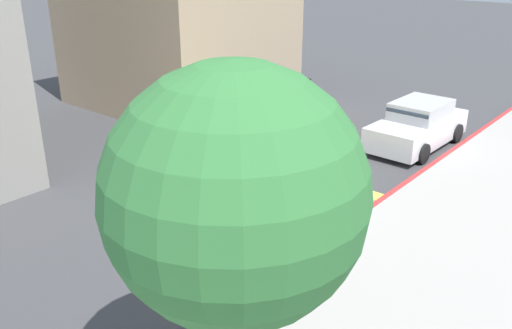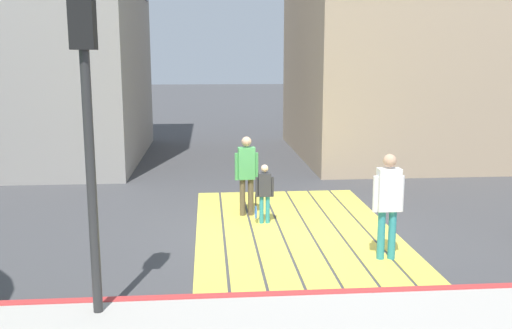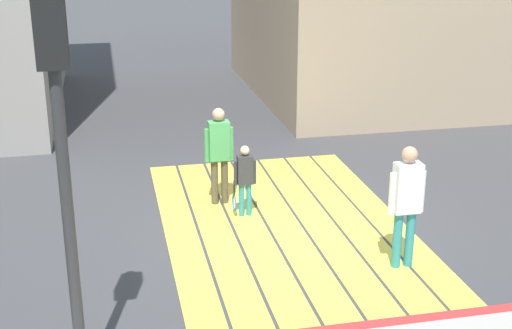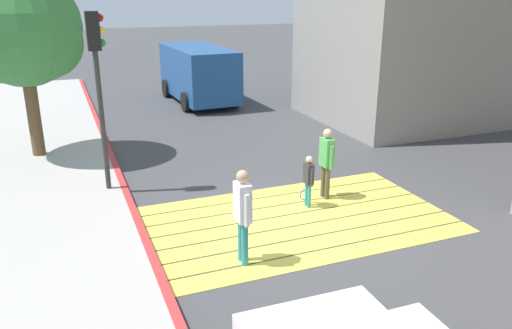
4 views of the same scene
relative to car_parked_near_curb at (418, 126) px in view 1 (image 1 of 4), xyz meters
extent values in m
plane|color=#424244|center=(2.00, 6.16, -0.73)|extent=(120.00, 120.00, 0.00)
cube|color=#EAD64C|center=(2.00, 4.51, -0.73)|extent=(6.40, 0.50, 0.01)
cube|color=#EAD64C|center=(2.00, 5.06, -0.73)|extent=(6.40, 0.50, 0.01)
cube|color=#EAD64C|center=(2.00, 5.61, -0.73)|extent=(6.40, 0.50, 0.01)
cube|color=#EAD64C|center=(2.00, 6.16, -0.73)|extent=(6.40, 0.50, 0.01)
cube|color=#EAD64C|center=(2.00, 6.71, -0.73)|extent=(6.40, 0.50, 0.01)
cube|color=#EAD64C|center=(2.00, 7.26, -0.73)|extent=(6.40, 0.50, 0.01)
cube|color=#EAD64C|center=(2.00, 7.81, -0.73)|extent=(6.40, 0.50, 0.01)
cube|color=#ADA8A0|center=(-3.60, 6.16, -0.67)|extent=(4.80, 40.00, 0.12)
cube|color=#BC3333|center=(-1.25, 6.16, -0.67)|extent=(0.16, 40.00, 0.13)
cube|color=tan|center=(10.50, 1.23, 3.44)|extent=(8.00, 7.00, 8.35)
cube|color=white|center=(0.00, 0.03, -0.14)|extent=(1.89, 4.34, 0.80)
cube|color=silver|center=(0.00, -0.12, 0.54)|extent=(1.57, 2.10, 0.60)
cube|color=#1E2833|center=(0.02, 0.80, 0.48)|extent=(1.48, 0.36, 0.49)
cylinder|color=black|center=(0.91, 1.34, -0.40)|extent=(0.23, 0.66, 0.66)
cylinder|color=black|center=(-0.85, 1.38, -0.40)|extent=(0.23, 0.66, 0.66)
cylinder|color=black|center=(0.85, -1.32, -0.40)|extent=(0.23, 0.66, 0.66)
cylinder|color=black|center=(-0.91, -1.29, -0.40)|extent=(0.23, 0.66, 0.66)
cylinder|color=#2D2D2D|center=(-1.60, 9.24, 0.97)|extent=(0.12, 0.12, 3.40)
cube|color=black|center=(-1.60, 9.24, 3.09)|extent=(0.28, 0.28, 0.84)
sphere|color=maroon|center=(-1.44, 9.24, 3.37)|extent=(0.18, 0.18, 0.18)
sphere|color=yellow|center=(-1.44, 9.24, 3.10)|extent=(0.18, 0.18, 0.18)
sphere|color=#188429|center=(-1.44, 9.24, 2.83)|extent=(0.18, 0.18, 0.18)
sphere|color=#387F3D|center=(-3.19, 12.73, 2.99)|extent=(3.20, 3.20, 3.20)
sphere|color=#387F3D|center=(-2.59, 12.43, 2.59)|extent=(1.92, 1.92, 1.92)
cylinder|color=teal|center=(0.27, 4.98, -0.31)|extent=(0.13, 0.13, 0.84)
cylinder|color=teal|center=(0.27, 4.80, -0.31)|extent=(0.13, 0.13, 0.84)
cube|color=white|center=(0.27, 4.89, 0.46)|extent=(0.23, 0.37, 0.70)
sphere|color=tan|center=(0.27, 4.89, 0.94)|extent=(0.22, 0.22, 0.22)
cylinder|color=white|center=(0.27, 5.10, 0.39)|extent=(0.09, 0.09, 0.60)
cylinder|color=white|center=(0.27, 4.68, 0.39)|extent=(0.09, 0.09, 0.60)
cylinder|color=brown|center=(3.11, 7.10, -0.33)|extent=(0.12, 0.12, 0.80)
cylinder|color=brown|center=(3.12, 6.93, -0.33)|extent=(0.12, 0.12, 0.80)
cube|color=#4CA559|center=(3.12, 7.01, 0.40)|extent=(0.23, 0.36, 0.67)
sphere|color=tan|center=(3.12, 7.01, 0.86)|extent=(0.21, 0.21, 0.21)
cylinder|color=#4CA559|center=(3.11, 7.22, 0.33)|extent=(0.09, 0.09, 0.57)
cylinder|color=#4CA559|center=(3.13, 6.81, 0.33)|extent=(0.09, 0.09, 0.57)
cylinder|color=teal|center=(2.50, 6.76, -0.45)|extent=(0.09, 0.09, 0.57)
cylinder|color=teal|center=(2.50, 6.63, -0.45)|extent=(0.09, 0.09, 0.57)
cube|color=#333338|center=(2.50, 6.70, 0.08)|extent=(0.16, 0.25, 0.48)
sphere|color=beige|center=(2.50, 6.70, 0.41)|extent=(0.15, 0.15, 0.15)
cylinder|color=#333338|center=(2.50, 6.85, 0.03)|extent=(0.06, 0.06, 0.40)
cylinder|color=#333338|center=(2.50, 6.54, 0.03)|extent=(0.06, 0.06, 0.40)
cylinder|color=black|center=(2.53, 6.87, -0.26)|extent=(0.03, 0.03, 0.28)
torus|color=blue|center=(2.53, 6.87, -0.50)|extent=(0.28, 0.03, 0.28)
camera|label=1|loc=(-7.09, 16.99, 5.71)|focal=37.97mm
camera|label=2|loc=(-8.55, 7.81, 2.59)|focal=40.04mm
camera|label=3|loc=(-8.11, 8.80, 3.95)|focal=49.98mm
camera|label=4|loc=(-2.49, -2.71, 3.95)|focal=35.56mm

